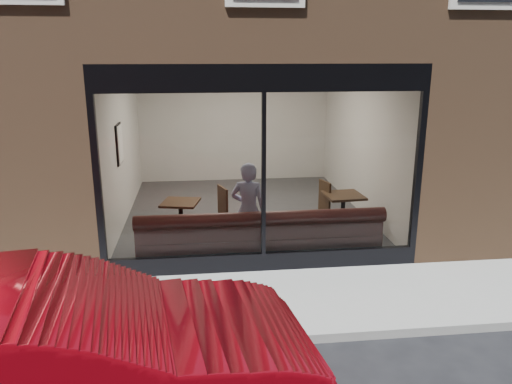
{
  "coord_description": "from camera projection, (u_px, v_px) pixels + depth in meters",
  "views": [
    {
      "loc": [
        -0.97,
        -5.22,
        3.34
      ],
      "look_at": [
        -0.07,
        2.4,
        1.2
      ],
      "focal_mm": 35.0,
      "sensor_mm": 36.0,
      "label": 1
    }
  ],
  "objects": [
    {
      "name": "wall_poster",
      "position": [
        120.0,
        144.0,
        9.51
      ],
      "size": [
        0.02,
        0.53,
        0.71
      ],
      "primitive_type": "cube",
      "color": "white",
      "rests_on": "cafe_wall_left"
    },
    {
      "name": "storefront_glass",
      "position": [
        264.0,
        177.0,
        7.52
      ],
      "size": [
        4.8,
        0.0,
        4.8
      ],
      "primitive_type": "plane",
      "rotation": [
        1.57,
        0.0,
        0.0
      ],
      "color": "white",
      "rests_on": "storefront_kick"
    },
    {
      "name": "storefront_kick",
      "position": [
        263.0,
        262.0,
        7.92
      ],
      "size": [
        5.0,
        0.1,
        0.3
      ],
      "primitive_type": "cube",
      "color": "black",
      "rests_on": "ground"
    },
    {
      "name": "storefront_mullion",
      "position": [
        264.0,
        176.0,
        7.55
      ],
      "size": [
        0.06,
        0.1,
        2.5
      ],
      "primitive_type": "cube",
      "color": "black",
      "rests_on": "storefront_kick"
    },
    {
      "name": "cafe_chair_left",
      "position": [
        214.0,
        224.0,
        9.37
      ],
      "size": [
        0.58,
        0.58,
        0.04
      ],
      "primitive_type": "cube",
      "rotation": [
        0.0,
        0.0,
        3.45
      ],
      "color": "#332213",
      "rests_on": "cafe_floor"
    },
    {
      "name": "cafe_table_right",
      "position": [
        344.0,
        196.0,
        9.46
      ],
      "size": [
        0.74,
        0.74,
        0.04
      ],
      "primitive_type": "cube",
      "rotation": [
        0.0,
        0.0,
        0.07
      ],
      "color": "#332213",
      "rests_on": "cafe_floor"
    },
    {
      "name": "host_building_pier_right",
      "position": [
        371.0,
        119.0,
        13.65
      ],
      "size": [
        2.5,
        12.0,
        3.2
      ],
      "primitive_type": "cube",
      "color": "brown",
      "rests_on": "ground"
    },
    {
      "name": "cafe_floor",
      "position": [
        245.0,
        213.0,
        10.78
      ],
      "size": [
        6.0,
        6.0,
        0.0
      ],
      "primitive_type": "plane",
      "color": "#2D2D30",
      "rests_on": "ground"
    },
    {
      "name": "storefront_header",
      "position": [
        264.0,
        78.0,
        7.16
      ],
      "size": [
        5.0,
        0.1,
        0.4
      ],
      "primitive_type": "cube",
      "color": "black",
      "rests_on": "host_building_upper"
    },
    {
      "name": "cafe_ceiling",
      "position": [
        244.0,
        61.0,
        9.93
      ],
      "size": [
        6.0,
        6.0,
        0.0
      ],
      "primitive_type": "plane",
      "rotation": [
        3.14,
        0.0,
        0.0
      ],
      "color": "white",
      "rests_on": "host_building_upper"
    },
    {
      "name": "cafe_table_left",
      "position": [
        180.0,
        203.0,
        9.01
      ],
      "size": [
        0.75,
        0.75,
        0.04
      ],
      "primitive_type": "cube",
      "rotation": [
        0.0,
        0.0,
        -0.22
      ],
      "color": "#332213",
      "rests_on": "cafe_floor"
    },
    {
      "name": "banquette",
      "position": [
        260.0,
        248.0,
        8.29
      ],
      "size": [
        4.0,
        0.55,
        0.45
      ],
      "primitive_type": "cube",
      "color": "#381914",
      "rests_on": "cafe_floor"
    },
    {
      "name": "cafe_wall_left",
      "position": [
        122.0,
        143.0,
        10.08
      ],
      "size": [
        0.0,
        6.0,
        6.0
      ],
      "primitive_type": "plane",
      "rotation": [
        1.57,
        0.0,
        1.57
      ],
      "color": "beige",
      "rests_on": "ground"
    },
    {
      "name": "kerb_near",
      "position": [
        286.0,
        339.0,
        5.94
      ],
      "size": [
        40.0,
        0.1,
        0.12
      ],
      "primitive_type": "cube",
      "color": "gray",
      "rests_on": "ground"
    },
    {
      "name": "cafe_wall_right",
      "position": [
        361.0,
        138.0,
        10.64
      ],
      "size": [
        0.0,
        6.0,
        6.0
      ],
      "primitive_type": "plane",
      "rotation": [
        1.57,
        0.0,
        -1.57
      ],
      "color": "beige",
      "rests_on": "ground"
    },
    {
      "name": "host_building_backfill",
      "position": [
        227.0,
        109.0,
        16.1
      ],
      "size": [
        5.0,
        6.0,
        3.2
      ],
      "primitive_type": "cube",
      "color": "brown",
      "rests_on": "ground"
    },
    {
      "name": "person",
      "position": [
        248.0,
        210.0,
        8.36
      ],
      "size": [
        0.68,
        0.54,
        1.62
      ],
      "primitive_type": "imported",
      "rotation": [
        0.0,
        0.0,
        2.86
      ],
      "color": "#9EA7D1",
      "rests_on": "cafe_floor"
    },
    {
      "name": "sidewalk_near",
      "position": [
        273.0,
        301.0,
        6.96
      ],
      "size": [
        40.0,
        2.0,
        0.01
      ],
      "primitive_type": "cube",
      "color": "gray",
      "rests_on": "ground"
    },
    {
      "name": "cafe_chair_right",
      "position": [
        315.0,
        217.0,
        9.8
      ],
      "size": [
        0.5,
        0.5,
        0.04
      ],
      "primitive_type": "cube",
      "rotation": [
        0.0,
        0.0,
        3.41
      ],
      "color": "#332213",
      "rests_on": "cafe_floor"
    },
    {
      "name": "cafe_wall_back",
      "position": [
        234.0,
        122.0,
        13.22
      ],
      "size": [
        5.0,
        0.0,
        5.0
      ],
      "primitive_type": "plane",
      "rotation": [
        1.57,
        0.0,
        0.0
      ],
      "color": "beige",
      "rests_on": "ground"
    },
    {
      "name": "ground",
      "position": [
        285.0,
        341.0,
        6.0
      ],
      "size": [
        120.0,
        120.0,
        0.0
      ],
      "primitive_type": "plane",
      "color": "black",
      "rests_on": "ground"
    },
    {
      "name": "parked_car",
      "position": [
        47.0,
        370.0,
        4.17
      ],
      "size": [
        4.95,
        2.34,
        1.57
      ],
      "primitive_type": "imported",
      "rotation": [
        0.0,
        0.0,
        1.72
      ],
      "color": "#9B0510",
      "rests_on": "ground"
    },
    {
      "name": "host_building_pier_left",
      "position": [
        89.0,
        124.0,
        12.81
      ],
      "size": [
        2.5,
        12.0,
        3.2
      ],
      "primitive_type": "cube",
      "color": "brown",
      "rests_on": "ground"
    }
  ]
}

